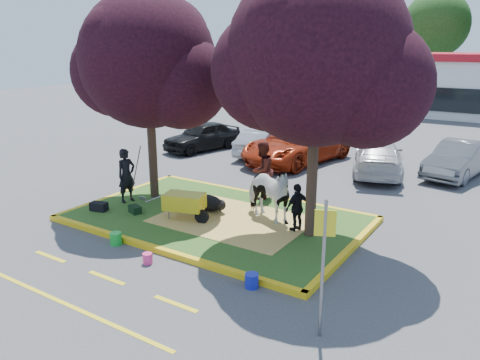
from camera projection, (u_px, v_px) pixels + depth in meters
The scene contains 32 objects.
ground at pixel (216, 221), 13.81m from camera, with size 90.00×90.00×0.00m, color #424244.
median_island at pixel (216, 218), 13.79m from camera, with size 8.00×5.00×0.15m, color #264F18.
curb_near at pixel (156, 249), 11.71m from camera, with size 8.30×0.16×0.15m, color yellow.
curb_far at pixel (261, 196), 15.87m from camera, with size 8.30×0.16×0.15m, color yellow.
curb_left at pixel (119, 195), 15.91m from camera, with size 0.16×5.30×0.15m, color yellow.
curb_right at pixel (349, 250), 11.66m from camera, with size 0.16×5.30×0.15m, color yellow.
straw_bedding at pixel (233, 220), 13.45m from camera, with size 4.20×3.00×0.01m, color #ECC561.
tree_purple_left at pixel (148, 66), 14.35m from camera, with size 5.06×4.20×6.51m.
tree_purple_right at pixel (318, 64), 11.16m from camera, with size 5.30×4.40×6.82m.
fire_lane_stripe_a at pixel (50, 257), 11.46m from camera, with size 1.10×0.12×0.01m, color yellow.
fire_lane_stripe_b at pixel (107, 278), 10.42m from camera, with size 1.10×0.12×0.01m, color yellow.
fire_lane_stripe_c at pixel (176, 304), 9.38m from camera, with size 1.10×0.12×0.01m, color yellow.
fire_lane_long at pixel (61, 302), 9.45m from camera, with size 6.00×0.10×0.01m, color yellow.
retail_building at pixel (457, 83), 34.73m from camera, with size 20.40×8.40×4.40m.
treeline at pixel (474, 13), 41.37m from camera, with size 46.58×7.80×14.63m.
cow at pixel (267, 193), 13.20m from camera, with size 0.89×1.95×1.65m, color white.
calf at pixel (207, 202), 14.21m from camera, with size 1.11×0.63×0.48m, color black.
handler at pixel (127, 176), 14.82m from camera, with size 0.63×0.41×1.72m, color black.
visitor_a at pixel (262, 170), 15.13m from camera, with size 0.92×0.71×1.88m, color #401512.
visitor_b at pixel (297, 208), 12.50m from camera, with size 0.78×0.32×1.32m, color black.
wheelbarrow at pixel (185, 202), 13.36m from camera, with size 2.02×0.97×0.77m.
gear_bag_dark at pixel (99, 207), 14.18m from camera, with size 0.51×0.28×0.26m, color black.
gear_bag_green at pixel (135, 209), 13.99m from camera, with size 0.42×0.26×0.22m, color black.
sign_post at pixel (323, 254), 7.92m from camera, with size 0.34×0.17×2.56m.
bucket_green at pixel (116, 239), 12.13m from camera, with size 0.30×0.30×0.33m, color green.
bucket_pink at pixel (148, 258), 11.09m from camera, with size 0.24×0.24×0.26m, color #F6367F.
bucket_blue at pixel (252, 281), 9.98m from camera, with size 0.30×0.30×0.32m, color #1622B5.
car_black at pixel (203, 136), 22.90m from camera, with size 1.64×4.07×1.39m, color black.
car_silver at pixel (262, 142), 21.81m from camera, with size 1.35×3.87×1.28m, color #9DA0A5.
car_red at pixel (297, 145), 20.48m from camera, with size 2.59×5.62×1.56m, color #9A260C.
car_white at pixel (378, 158), 18.65m from camera, with size 1.87×4.60×1.34m, color silver.
car_grey at pixel (459, 159), 18.27m from camera, with size 1.47×4.21×1.39m, color #53575B.
Camera 1 is at (7.59, -10.49, 5.01)m, focal length 35.00 mm.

